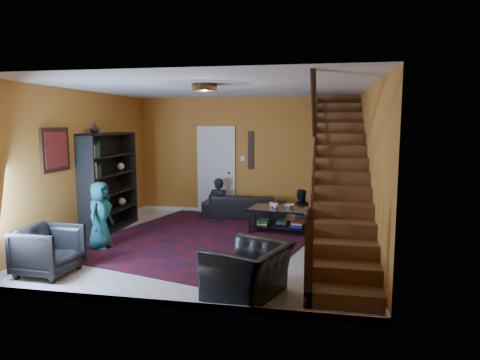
% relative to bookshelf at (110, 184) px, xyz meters
% --- Properties ---
extents(floor, '(5.50, 5.50, 0.00)m').
position_rel_bookshelf_xyz_m(floor, '(2.40, -0.60, -0.96)').
color(floor, beige).
rests_on(floor, ground).
extents(room, '(5.50, 5.50, 5.50)m').
position_rel_bookshelf_xyz_m(room, '(1.07, 0.73, -0.91)').
color(room, '#BA6B29').
rests_on(room, ground).
extents(staircase, '(0.95, 5.02, 3.18)m').
position_rel_bookshelf_xyz_m(staircase, '(4.53, -0.60, 0.43)').
color(staircase, brown).
rests_on(staircase, floor).
extents(bookshelf, '(0.35, 1.80, 2.00)m').
position_rel_bookshelf_xyz_m(bookshelf, '(0.00, 0.00, 0.00)').
color(bookshelf, black).
rests_on(bookshelf, floor).
extents(door, '(0.82, 0.05, 2.05)m').
position_rel_bookshelf_xyz_m(door, '(1.70, 2.12, 0.06)').
color(door, silver).
rests_on(door, floor).
extents(framed_picture, '(0.04, 0.74, 0.74)m').
position_rel_bookshelf_xyz_m(framed_picture, '(-0.17, -1.50, 0.79)').
color(framed_picture, maroon).
rests_on(framed_picture, room).
extents(wall_hanging, '(0.14, 0.03, 0.90)m').
position_rel_bookshelf_xyz_m(wall_hanging, '(2.55, 2.13, 0.59)').
color(wall_hanging, black).
rests_on(wall_hanging, room).
extents(ceiling_fixture, '(0.40, 0.40, 0.10)m').
position_rel_bookshelf_xyz_m(ceiling_fixture, '(2.40, -1.40, 1.78)').
color(ceiling_fixture, '#3F2814').
rests_on(ceiling_fixture, room).
extents(rug, '(4.65, 5.02, 0.02)m').
position_rel_bookshelf_xyz_m(rug, '(2.05, -0.31, -0.95)').
color(rug, '#4C0D14').
rests_on(rug, floor).
extents(sofa, '(1.89, 0.77, 0.55)m').
position_rel_bookshelf_xyz_m(sofa, '(2.48, 1.70, -0.69)').
color(sofa, black).
rests_on(sofa, floor).
extents(armchair_left, '(0.83, 0.81, 0.71)m').
position_rel_bookshelf_xyz_m(armchair_left, '(0.35, -2.57, -0.61)').
color(armchair_left, black).
rests_on(armchair_left, floor).
extents(armchair_right, '(1.19, 1.26, 0.66)m').
position_rel_bookshelf_xyz_m(armchair_right, '(3.34, -2.79, -0.63)').
color(armchair_right, black).
rests_on(armchair_right, floor).
extents(person_adult_a, '(0.51, 0.35, 1.36)m').
position_rel_bookshelf_xyz_m(person_adult_a, '(1.85, 1.75, -0.73)').
color(person_adult_a, black).
rests_on(person_adult_a, sofa).
extents(person_adult_b, '(0.58, 0.46, 1.15)m').
position_rel_bookshelf_xyz_m(person_adult_b, '(3.77, 1.75, -0.84)').
color(person_adult_b, black).
rests_on(person_adult_b, sofa).
extents(person_child, '(0.41, 0.60, 1.19)m').
position_rel_bookshelf_xyz_m(person_child, '(0.45, -1.24, -0.37)').
color(person_child, '#1B6067').
rests_on(person_child, armchair_left).
extents(coffee_table, '(1.39, 0.95, 0.49)m').
position_rel_bookshelf_xyz_m(coffee_table, '(3.47, 0.55, -0.68)').
color(coffee_table, black).
rests_on(coffee_table, floor).
extents(cup_a, '(0.16, 0.16, 0.10)m').
position_rel_bookshelf_xyz_m(cup_a, '(3.33, 0.51, -0.42)').
color(cup_a, '#999999').
rests_on(cup_a, coffee_table).
extents(cup_b, '(0.10, 0.10, 0.08)m').
position_rel_bookshelf_xyz_m(cup_b, '(3.23, 0.67, -0.43)').
color(cup_b, '#999999').
rests_on(cup_b, coffee_table).
extents(bowl, '(0.27, 0.27, 0.05)m').
position_rel_bookshelf_xyz_m(bowl, '(3.59, 0.68, -0.45)').
color(bowl, '#999999').
rests_on(bowl, coffee_table).
extents(vase, '(0.18, 0.18, 0.19)m').
position_rel_bookshelf_xyz_m(vase, '(-0.00, -0.50, 1.13)').
color(vase, '#999999').
rests_on(vase, bookshelf).
extents(popcorn_bucket, '(0.15, 0.15, 0.15)m').
position_rel_bookshelf_xyz_m(popcorn_bucket, '(0.30, -2.62, -0.87)').
color(popcorn_bucket, red).
rests_on(popcorn_bucket, rug).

